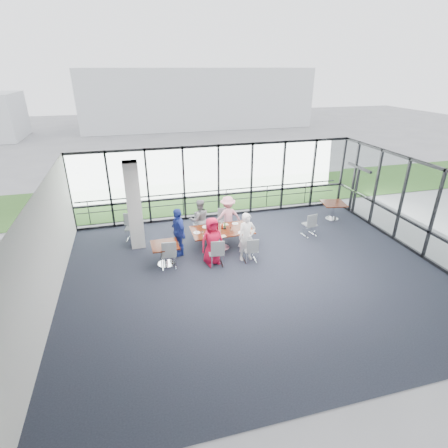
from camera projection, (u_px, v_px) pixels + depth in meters
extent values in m
cube|color=#1E222D|center=(257.00, 274.00, 11.29)|extent=(12.00, 10.00, 0.02)
cube|color=white|center=(261.00, 179.00, 9.97)|extent=(12.00, 10.00, 0.04)
cube|color=silver|center=(45.00, 254.00, 9.22)|extent=(0.10, 10.00, 3.20)
cube|color=silver|center=(355.00, 344.00, 6.23)|extent=(12.00, 0.10, 3.20)
cube|color=white|center=(219.00, 182.00, 15.03)|extent=(12.00, 0.10, 3.20)
cube|color=white|center=(422.00, 210.00, 12.04)|extent=(0.10, 10.00, 3.20)
cube|color=black|center=(356.00, 191.00, 15.57)|extent=(0.12, 1.60, 2.10)
cube|color=silver|center=(134.00, 206.00, 12.42)|extent=(0.50, 0.50, 3.20)
cube|color=slate|center=(198.00, 183.00, 20.10)|extent=(80.00, 70.00, 0.02)
cube|color=#31531F|center=(205.00, 194.00, 18.33)|extent=(80.00, 5.00, 0.01)
cube|color=silver|center=(194.00, 97.00, 39.16)|extent=(24.00, 10.00, 6.00)
cylinder|color=#2D2D33|center=(215.00, 201.00, 16.01)|extent=(12.00, 0.06, 0.06)
cube|color=#371409|center=(222.00, 230.00, 12.61)|extent=(2.21, 1.22, 0.04)
cylinder|color=silver|center=(222.00, 239.00, 12.77)|extent=(0.12, 0.12, 0.71)
cylinder|color=silver|center=(222.00, 247.00, 12.91)|extent=(0.56, 0.56, 0.03)
cube|color=#371409|center=(165.00, 245.00, 11.55)|extent=(0.92, 0.92, 0.04)
cylinder|color=silver|center=(166.00, 255.00, 11.71)|extent=(0.12, 0.12, 0.71)
cube|color=#371409|center=(334.00, 203.00, 15.07)|extent=(1.10, 1.10, 0.04)
cylinder|color=silver|center=(333.00, 211.00, 15.22)|extent=(0.12, 0.12, 0.71)
imported|color=red|center=(212.00, 241.00, 11.59)|extent=(0.90, 0.67, 1.66)
imported|color=white|center=(247.00, 237.00, 11.82)|extent=(0.66, 0.51, 1.71)
imported|color=gray|center=(200.00, 220.00, 13.28)|extent=(0.82, 0.54, 1.61)
imported|color=pink|center=(228.00, 216.00, 13.58)|extent=(1.07, 0.60, 1.62)
imported|color=#24379B|center=(178.00, 232.00, 12.16)|extent=(0.78, 1.12, 1.74)
cylinder|color=white|center=(207.00, 236.00, 12.10)|extent=(0.26, 0.26, 0.01)
cylinder|color=white|center=(242.00, 233.00, 12.35)|extent=(0.26, 0.26, 0.01)
cylinder|color=white|center=(206.00, 227.00, 12.80)|extent=(0.28, 0.28, 0.01)
cylinder|color=white|center=(235.00, 224.00, 13.07)|extent=(0.24, 0.24, 0.01)
cylinder|color=white|center=(197.00, 233.00, 12.35)|extent=(0.25, 0.25, 0.01)
cylinder|color=white|center=(215.00, 232.00, 12.25)|extent=(0.07, 0.07, 0.15)
cylinder|color=white|center=(231.00, 229.00, 12.46)|extent=(0.07, 0.07, 0.13)
cylinder|color=white|center=(222.00, 225.00, 12.82)|extent=(0.07, 0.07, 0.14)
cylinder|color=white|center=(202.00, 233.00, 12.20)|extent=(0.06, 0.06, 0.13)
cube|color=beige|center=(222.00, 236.00, 12.09)|extent=(0.33, 0.25, 0.00)
cube|color=beige|center=(250.00, 231.00, 12.51)|extent=(0.35, 0.33, 0.00)
cube|color=beige|center=(225.00, 225.00, 12.99)|extent=(0.32, 0.25, 0.00)
cube|color=black|center=(225.00, 228.00, 12.64)|extent=(0.10, 0.07, 0.04)
cylinder|color=#A71600|center=(222.00, 226.00, 12.64)|extent=(0.06, 0.06, 0.18)
cylinder|color=#1F7029|center=(225.00, 225.00, 12.69)|extent=(0.05, 0.05, 0.20)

